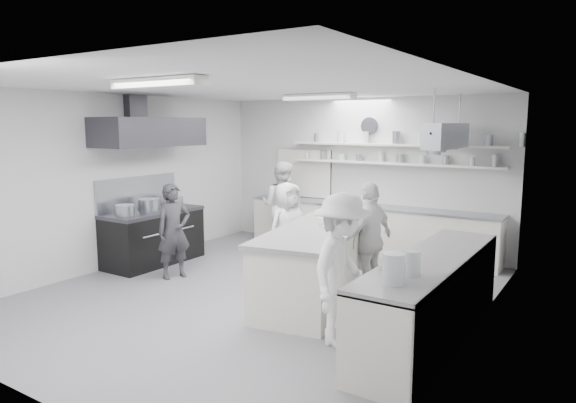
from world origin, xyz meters
The scene contains 27 objects.
floor centered at (0.00, 0.00, -0.01)m, with size 6.00×7.00×0.02m, color slate.
ceiling centered at (0.00, 0.00, 3.01)m, with size 6.00×7.00×0.02m, color silver.
wall_back centered at (0.00, 3.50, 1.50)m, with size 6.00×0.04×3.00m, color silver.
wall_front centered at (0.00, -3.50, 1.50)m, with size 6.00×0.04×3.00m, color silver.
wall_left centered at (-3.00, 0.00, 1.50)m, with size 0.04×7.00×3.00m, color silver.
wall_right centered at (3.00, 0.00, 1.50)m, with size 0.04×7.00×3.00m, color silver.
stove centered at (-2.60, 0.40, 0.45)m, with size 0.80×1.80×0.90m, color black.
exhaust_hood centered at (-2.60, 0.40, 2.35)m, with size 0.85×2.00×0.50m, color #343339.
back_counter centered at (0.30, 3.20, 0.46)m, with size 5.00×0.60×0.92m, color silver.
shelf_lower centered at (0.70, 3.37, 1.75)m, with size 4.20×0.26×0.04m, color silver.
shelf_upper centered at (0.70, 3.37, 2.10)m, with size 4.20×0.26×0.04m, color silver.
pass_through_window centered at (-1.30, 3.48, 1.45)m, with size 1.30×0.04×1.00m, color black.
wall_clock centered at (0.20, 3.46, 2.45)m, with size 0.32×0.32×0.05m, color silver.
right_counter centered at (2.65, -0.20, 0.47)m, with size 0.74×3.30×0.94m, color silver.
pot_rack centered at (2.00, 2.40, 2.30)m, with size 0.30×1.60×0.40m, color #969BA2.
light_fixture_front centered at (0.00, -1.80, 2.94)m, with size 1.30×0.25×0.10m, color silver.
light_fixture_rear centered at (0.00, 1.80, 2.94)m, with size 1.30×0.25×0.10m, color silver.
prep_island centered at (0.86, 0.31, 0.50)m, with size 1.00×2.69×0.99m, color silver.
stove_pot centered at (-2.60, 0.33, 1.04)m, with size 0.37×0.37×0.27m, color #969BA2.
cook_stove centered at (-1.62, -0.05, 0.77)m, with size 0.56×0.37×1.54m, color #2D2D30.
cook_back centered at (-1.24, 2.53, 0.88)m, with size 0.86×0.67×1.76m, color white.
cook_island_left centered at (-0.19, 1.13, 0.77)m, with size 0.76×0.49×1.55m, color white.
cook_island_right centered at (1.40, 0.87, 0.84)m, with size 0.98×0.41×1.67m, color white.
cook_right centered at (1.84, -0.89, 0.87)m, with size 1.13×0.65×1.74m, color white.
bowl_island_a centered at (1.05, 0.92, 1.02)m, with size 0.25×0.25×0.06m, color #969BA2.
bowl_island_b centered at (0.90, 0.42, 1.02)m, with size 0.21×0.21×0.07m, color silver.
bowl_right centered at (2.46, -0.93, 0.97)m, with size 0.26×0.26×0.06m, color silver.
Camera 1 is at (4.40, -5.95, 2.49)m, focal length 32.39 mm.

